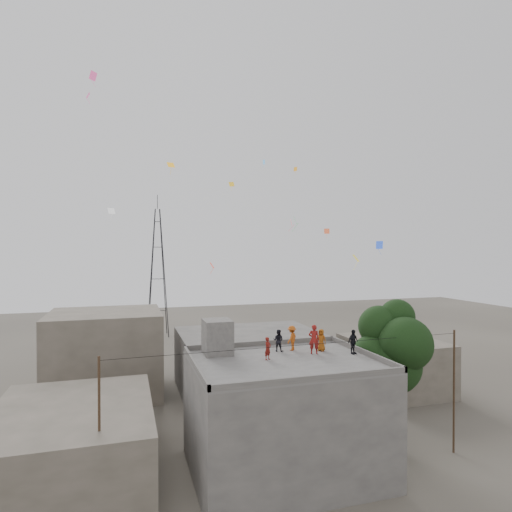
% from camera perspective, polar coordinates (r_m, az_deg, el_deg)
% --- Properties ---
extents(ground, '(140.00, 140.00, 0.00)m').
position_cam_1_polar(ground, '(26.44, 3.77, -26.65)').
color(ground, '#433E37').
rests_on(ground, ground).
extents(main_building, '(10.00, 8.00, 6.10)m').
position_cam_1_polar(main_building, '(25.18, 3.78, -20.48)').
color(main_building, '#4F4D4A').
rests_on(main_building, ground).
extents(parapet, '(10.00, 8.00, 0.30)m').
position_cam_1_polar(parapet, '(24.20, 3.79, -13.41)').
color(parapet, '#4F4D4A').
rests_on(parapet, main_building).
extents(stair_head_box, '(1.60, 1.80, 2.00)m').
position_cam_1_polar(stair_head_box, '(25.57, -5.17, -10.68)').
color(stair_head_box, '#4F4D4A').
rests_on(stair_head_box, main_building).
extents(neighbor_west, '(8.00, 10.00, 4.00)m').
position_cam_1_polar(neighbor_west, '(26.15, -23.23, -22.19)').
color(neighbor_west, '#565044').
rests_on(neighbor_west, ground).
extents(neighbor_north, '(12.00, 9.00, 5.00)m').
position_cam_1_polar(neighbor_north, '(38.62, -0.95, -13.73)').
color(neighbor_north, '#4F4D4A').
rests_on(neighbor_north, ground).
extents(neighbor_northwest, '(9.00, 8.00, 7.00)m').
position_cam_1_polar(neighbor_northwest, '(38.95, -19.45, -12.13)').
color(neighbor_northwest, '#565044').
rests_on(neighbor_northwest, ground).
extents(neighbor_east, '(7.00, 8.00, 4.40)m').
position_cam_1_polar(neighbor_east, '(40.22, 17.91, -13.62)').
color(neighbor_east, '#565044').
rests_on(neighbor_east, ground).
extents(tree, '(4.90, 4.60, 9.10)m').
position_cam_1_polar(tree, '(28.12, 17.82, -11.74)').
color(tree, black).
rests_on(tree, ground).
extents(utility_line, '(20.12, 0.62, 7.40)m').
position_cam_1_polar(utility_line, '(23.99, 6.09, -19.60)').
color(utility_line, black).
rests_on(utility_line, ground).
extents(transmission_tower, '(2.97, 2.97, 20.01)m').
position_cam_1_polar(transmission_tower, '(62.16, -12.98, -2.10)').
color(transmission_tower, black).
rests_on(transmission_tower, ground).
extents(person_red_adult, '(0.74, 0.62, 1.71)m').
position_cam_1_polar(person_red_adult, '(25.72, 7.73, -10.94)').
color(person_red_adult, maroon).
rests_on(person_red_adult, main_building).
extents(person_orange_child, '(0.74, 0.76, 1.31)m').
position_cam_1_polar(person_orange_child, '(26.57, 8.68, -11.01)').
color(person_orange_child, '#9D4E11').
rests_on(person_orange_child, main_building).
extents(person_dark_child, '(0.80, 0.78, 1.31)m').
position_cam_1_polar(person_dark_child, '(26.20, 3.00, -11.17)').
color(person_dark_child, black).
rests_on(person_dark_child, main_building).
extents(person_dark_adult, '(0.91, 0.65, 1.43)m').
position_cam_1_polar(person_dark_adult, '(26.14, 12.81, -11.09)').
color(person_dark_adult, black).
rests_on(person_dark_adult, main_building).
extents(person_orange_adult, '(1.07, 1.06, 1.48)m').
position_cam_1_polar(person_orange_adult, '(26.50, 4.79, -10.84)').
color(person_orange_adult, '#B34F14').
rests_on(person_orange_adult, main_building).
extents(person_red_child, '(0.55, 0.51, 1.25)m').
position_cam_1_polar(person_red_child, '(24.24, 1.59, -12.22)').
color(person_red_child, maroon).
rests_on(person_red_child, main_building).
extents(kites, '(17.87, 13.41, 10.61)m').
position_cam_1_polar(kites, '(29.58, -0.23, 7.10)').
color(kites, red).
rests_on(kites, ground).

